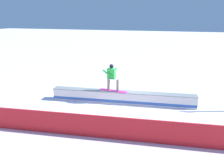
% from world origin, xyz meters
% --- Properties ---
extents(ground_plane, '(120.00, 120.00, 0.00)m').
position_xyz_m(ground_plane, '(0.00, 0.00, 0.00)').
color(ground_plane, white).
extents(grind_box, '(7.52, 1.37, 0.65)m').
position_xyz_m(grind_box, '(0.00, 0.00, 0.30)').
color(grind_box, white).
rests_on(grind_box, ground_plane).
extents(snowboarder, '(1.54, 0.47, 1.43)m').
position_xyz_m(snowboarder, '(0.54, 0.05, 1.42)').
color(snowboarder, '#BE278E').
rests_on(snowboarder, grind_box).
extents(safety_fence, '(10.86, 1.33, 0.91)m').
position_xyz_m(safety_fence, '(0.00, 3.63, 0.46)').
color(safety_fence, red).
rests_on(safety_fence, ground_plane).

